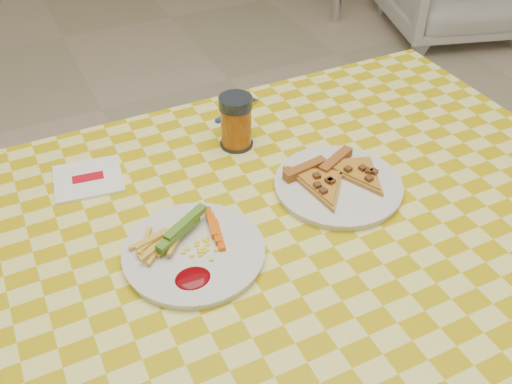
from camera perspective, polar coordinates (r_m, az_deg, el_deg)
table at (r=1.07m, az=2.13°, el=-5.50°), size 1.28×0.88×0.76m
plate_left at (r=0.96m, az=-6.21°, el=-6.10°), size 0.30×0.30×0.01m
plate_right at (r=1.09m, az=8.20°, el=0.58°), size 0.28×0.28×0.01m
fries_veggies at (r=0.95m, az=-7.09°, el=-4.97°), size 0.17×0.16×0.04m
pizza_slices at (r=1.09m, az=7.95°, el=1.59°), size 0.24×0.21×0.02m
drink_glass at (r=1.17m, az=-2.01°, el=6.99°), size 0.07×0.07×0.11m
napkin at (r=1.15m, az=-16.43°, el=1.28°), size 0.14×0.14×0.01m
fork at (r=1.31m, az=-1.88°, el=8.22°), size 0.12×0.06×0.01m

